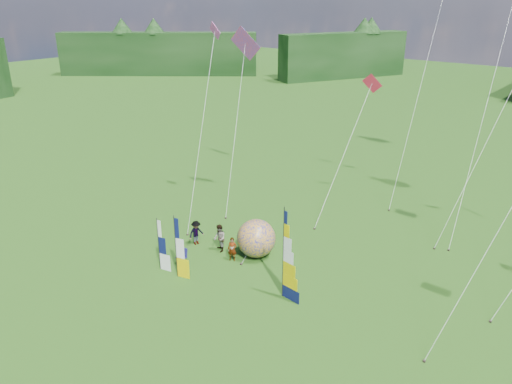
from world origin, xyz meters
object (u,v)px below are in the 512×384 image
Objects in this scene: spectator_b at (219,238)px; camp_chair at (181,256)px; feather_banner_main at (283,255)px; spectator_a at (232,249)px; kite_whale at (493,76)px; side_banner_left at (176,248)px; bol_inflatable at (256,238)px; side_banner_far at (159,245)px; spectator_d at (247,239)px; spectator_c at (196,233)px.

spectator_b is 2.81m from camp_chair.
feather_banner_main is 3.32× the size of spectator_a.
side_banner_left is at bearing -100.88° from kite_whale.
spectator_b is (-2.22, -1.01, -0.31)m from bol_inflatable.
side_banner_far reaches higher than spectator_d.
spectator_a is 1.44m from spectator_d.
feather_banner_main is at bearing 18.16° from spectator_b.
feather_banner_main is 7.85m from side_banner_far.
side_banner_far is 3.26× the size of camp_chair.
side_banner_far is at bearing -153.41° from spectator_a.
spectator_d is at bearing -57.17° from spectator_c.
camp_chair is at bearing -159.46° from spectator_a.
spectator_d is (-0.77, 0.04, -0.30)m from bol_inflatable.
feather_banner_main is 2.80× the size of spectator_b.
spectator_d is at bearing -105.35° from kite_whale.
spectator_b is at bearing -155.64° from bol_inflatable.
feather_banner_main is 1.36× the size of side_banner_left.
feather_banner_main is at bearing 5.71° from side_banner_left.
bol_inflatable is at bearing -61.47° from spectator_c.
feather_banner_main reaches higher than camp_chair.
bol_inflatable is (3.46, 4.93, -0.41)m from side_banner_far.
bol_inflatable is 4.28m from spectator_c.
kite_whale is at bearing -90.66° from spectator_d.
feather_banner_main reaches higher than side_banner_left.
kite_whale is (11.64, 17.77, 9.98)m from camp_chair.
spectator_c is at bearing 104.77° from side_banner_left.
camp_chair is at bearing 93.24° from spectator_d.
bol_inflatable is 4.77m from camp_chair.
feather_banner_main is 6.61m from spectator_b.
spectator_b is (-0.19, 3.85, -0.98)m from side_banner_left.
side_banner_far is at bearing 94.98° from spectator_d.
side_banner_left is 3.98m from spectator_b.
spectator_b is 20.93m from kite_whale.
side_banner_far reaches higher than spectator_a.
side_banner_left is 1.46m from side_banner_far.
spectator_c is at bearing 151.72° from spectator_a.
side_banner_far is at bearing -125.02° from bol_inflatable.
bol_inflatable is 0.12× the size of kite_whale.
kite_whale is at bearing 52.96° from camp_chair.
spectator_b is (-1.44, 0.39, 0.14)m from spectator_a.
feather_banner_main is 5.67m from spectator_d.
spectator_d reaches higher than spectator_b.
feather_banner_main is at bearing -88.24° from spectator_c.
side_banner_far is 5.69m from spectator_d.
camp_chair is at bearing -104.56° from kite_whale.
spectator_c is (-4.06, -1.28, -0.39)m from bol_inflatable.
spectator_a is 0.84× the size of spectator_d.
spectator_b is 1.87m from spectator_c.
camp_chair is 0.05× the size of kite_whale.
kite_whale is (9.48, 14.04, 9.55)m from spectator_d.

